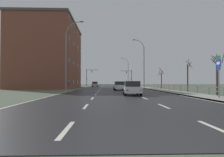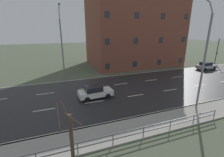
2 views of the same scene
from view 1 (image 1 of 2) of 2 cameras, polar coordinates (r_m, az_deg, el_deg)
ground_plane at (r=51.81m, az=-0.58°, el=-2.76°), size 160.00×160.00×0.12m
road_asphalt_strip at (r=63.80m, az=-0.81°, el=-2.38°), size 14.00×120.00×0.03m
sidewalk_right at (r=64.51m, az=6.70°, el=-2.31°), size 3.00×120.00×0.12m
guardrail at (r=28.16m, az=21.14°, el=-2.56°), size 0.07×32.96×1.00m
street_lamp_midground at (r=43.66m, az=9.51°, el=4.24°), size 2.70×0.24×11.27m
street_lamp_distant at (r=73.96m, az=4.80°, el=1.92°), size 2.87×0.24×10.95m
street_lamp_left_bank at (r=31.24m, az=-13.49°, el=6.42°), size 2.90×0.24×11.37m
highway_sign at (r=18.21m, az=29.72°, el=1.93°), size 0.09×0.68×3.72m
traffic_signal_right at (r=66.25m, az=5.38°, el=0.84°), size 4.14×0.36×5.65m
traffic_signal_left at (r=65.46m, az=-7.15°, el=1.01°), size 4.16×0.36×5.93m
car_far_left at (r=58.46m, az=-5.20°, el=-1.72°), size 1.88×4.12×1.57m
car_mid_centre at (r=33.28m, az=2.21°, el=-2.22°), size 1.98×4.17×1.57m
car_distant at (r=20.82m, az=6.08°, el=-2.91°), size 1.96×4.17×1.57m
brick_building at (r=49.30m, az=-18.56°, el=6.65°), size 13.29×19.97×16.06m
bare_tree_near at (r=23.83m, az=29.35°, el=0.96°), size 1.42×1.25×4.85m
bare_tree_mid at (r=31.99m, az=22.10°, el=0.57°), size 1.09×1.10×5.04m
bare_tree_far at (r=45.63m, az=14.79°, el=-0.13°), size 1.41×1.55×4.80m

